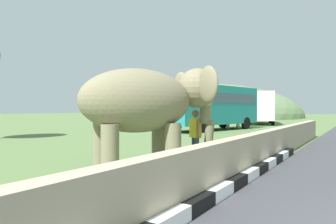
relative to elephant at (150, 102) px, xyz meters
name	(u,v)px	position (x,y,z in m)	size (l,w,h in m)	color
striped_curb	(186,212)	(-2.76, -2.63, -1.74)	(16.20, 0.20, 0.24)	white
barrier_parapet	(225,163)	(-0.41, -2.33, -1.36)	(28.00, 0.36, 1.00)	tan
elephant	(150,102)	(0.00, 0.00, 0.00)	(3.95, 3.53, 2.87)	#7D7558
person_handler	(195,134)	(1.58, -0.58, -0.94)	(0.48, 0.54, 1.66)	navy
bus_teal	(213,104)	(16.15, 5.27, 0.22)	(9.88, 4.54, 3.50)	teal
bus_white	(261,106)	(28.60, 4.91, 0.22)	(9.30, 4.95, 3.50)	silver
cow_near	(233,119)	(18.39, 4.38, -0.99)	(1.61, 1.65, 1.23)	beige
hill_east	(209,117)	(52.59, 22.13, -1.86)	(45.54, 36.44, 13.48)	#647D52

